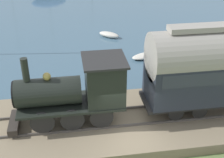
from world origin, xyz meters
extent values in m
plane|color=#607542|center=(0.00, 0.00, 0.00)|extent=(200.00, 200.00, 0.00)
cube|color=#84755B|center=(1.46, 0.00, 0.26)|extent=(5.27, 56.00, 0.51)
cube|color=#4C4742|center=(0.74, 0.00, 0.57)|extent=(0.07, 54.88, 0.12)
cube|color=#4C4742|center=(2.18, 0.00, 0.57)|extent=(0.07, 54.88, 0.12)
cylinder|color=black|center=(0.74, 1.17, 1.18)|extent=(0.12, 1.10, 1.10)
cylinder|color=black|center=(2.18, 1.17, 1.18)|extent=(0.12, 1.10, 1.10)
cylinder|color=black|center=(0.74, 2.52, 1.18)|extent=(0.12, 1.10, 1.10)
cylinder|color=black|center=(2.18, 2.52, 1.18)|extent=(0.12, 1.10, 1.10)
cylinder|color=black|center=(0.74, 3.86, 1.18)|extent=(0.12, 1.10, 1.10)
cylinder|color=black|center=(2.18, 3.86, 1.18)|extent=(0.12, 1.10, 1.10)
cube|color=black|center=(1.46, 2.52, 1.63)|extent=(1.95, 4.88, 0.12)
cylinder|color=black|center=(1.46, 3.49, 2.34)|extent=(1.30, 2.93, 1.30)
cylinder|color=black|center=(1.46, 4.99, 2.34)|extent=(1.23, 0.08, 1.23)
cylinder|color=black|center=(1.46, 4.37, 3.52)|extent=(0.31, 0.31, 1.08)
sphere|color=tan|center=(1.46, 3.49, 3.12)|extent=(0.36, 0.36, 0.36)
cube|color=black|center=(1.46, 0.93, 2.69)|extent=(1.85, 1.71, 2.00)
cube|color=#282828|center=(1.46, 0.93, 3.73)|extent=(2.05, 1.95, 0.10)
cube|color=#2D2823|center=(1.46, 5.20, 0.81)|extent=(1.75, 0.44, 0.32)
cylinder|color=black|center=(0.74, -3.59, 1.01)|extent=(0.12, 0.76, 0.76)
cylinder|color=black|center=(2.18, -3.59, 1.01)|extent=(0.12, 0.76, 0.76)
cylinder|color=black|center=(0.74, -2.40, 1.01)|extent=(0.12, 0.76, 0.76)
cylinder|color=black|center=(2.18, -2.40, 1.01)|extent=(0.12, 0.76, 0.76)
ellipsoid|color=beige|center=(13.67, -1.07, 0.23)|extent=(1.70, 1.88, 0.45)
ellipsoid|color=beige|center=(9.20, -3.22, 0.17)|extent=(1.65, 2.63, 0.33)
camera|label=1|loc=(-10.89, 2.50, 9.64)|focal=50.00mm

